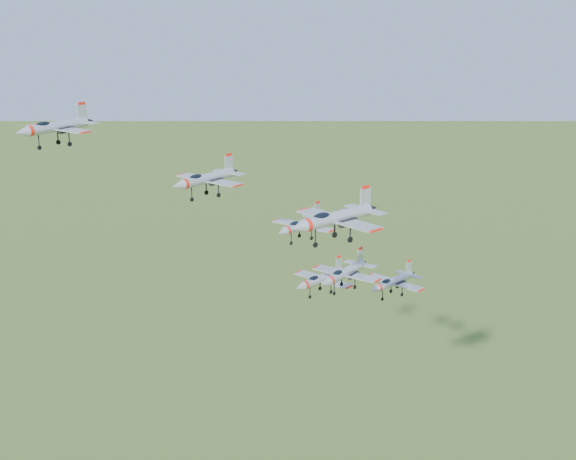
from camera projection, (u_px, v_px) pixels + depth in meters
jet_lead at (55, 127)px, 104.78m from camera, size 12.52×10.67×3.41m
jet_left_high at (206, 178)px, 106.00m from camera, size 12.42×10.51×3.36m
jet_right_high at (335, 218)px, 91.21m from camera, size 13.99×11.59×3.74m
jet_left_low at (301, 224)px, 121.83m from camera, size 12.19×10.40×3.33m
jet_right_low at (344, 273)px, 113.33m from camera, size 12.03×10.26×3.29m
jet_trail at (321, 278)px, 122.08m from camera, size 12.02×10.11×3.23m
jet_extra at (393, 282)px, 148.16m from camera, size 14.04×11.76×3.76m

